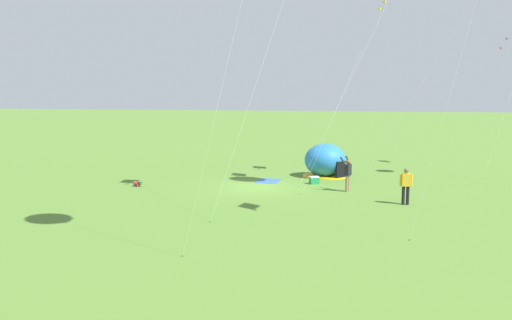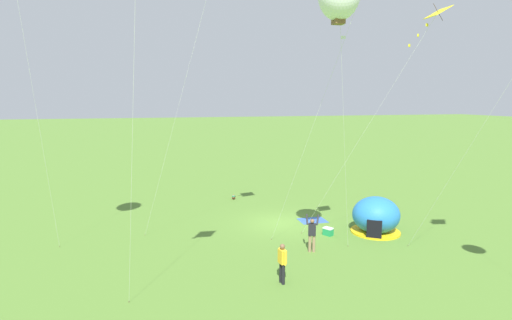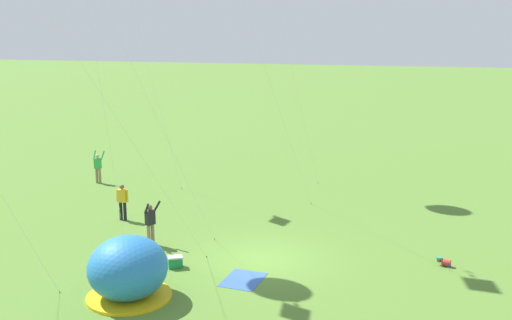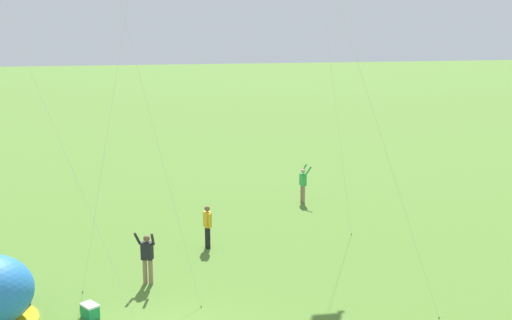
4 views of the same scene
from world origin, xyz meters
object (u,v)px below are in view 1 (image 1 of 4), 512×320
object	(u,v)px
cooler_box	(314,180)
person_flying_kite	(348,173)
popup_tent	(325,161)
person_far_back	(406,184)
toddler_crawling	(138,183)

from	to	relation	value
cooler_box	person_flying_kite	distance (m)	2.90
person_flying_kite	popup_tent	bearing A→B (deg)	-159.30
cooler_box	person_far_back	size ratio (longest dim) A/B	0.37
popup_tent	toddler_crawling	distance (m)	11.64
popup_tent	person_far_back	distance (m)	8.70
cooler_box	person_flying_kite	xyz separation A→B (m)	(1.88, 2.06, 0.78)
popup_tent	cooler_box	bearing A→B (deg)	-5.40
cooler_box	person_flying_kite	size ratio (longest dim) A/B	0.34
toddler_crawling	person_flying_kite	xyz separation A→B (m)	(-1.56, 11.54, 0.82)
cooler_box	person_far_back	xyz separation A→B (m)	(4.47, 4.96, 0.74)
toddler_crawling	person_far_back	distance (m)	14.50
cooler_box	toddler_crawling	bearing A→B (deg)	-70.03
cooler_box	toddler_crawling	world-z (taller)	cooler_box
popup_tent	person_flying_kite	bearing A→B (deg)	20.70
toddler_crawling	person_flying_kite	distance (m)	11.67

